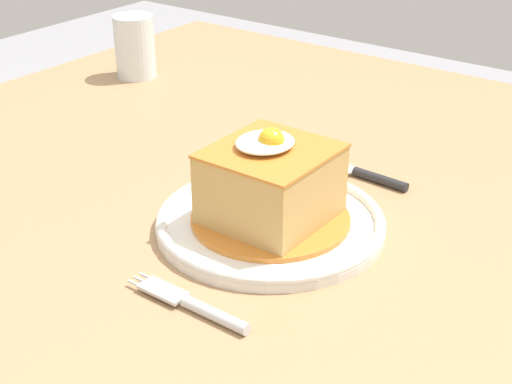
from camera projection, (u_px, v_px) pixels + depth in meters
name	position (u px, v px, depth m)	size (l,w,h in m)	color
dining_table	(171.00, 286.00, 0.90)	(1.39, 1.09, 0.73)	#A87F56
main_plate	(270.00, 222.00, 0.85)	(0.25, 0.25, 0.02)	white
sandwich_meal	(271.00, 186.00, 0.83)	(0.18, 0.18, 0.11)	orange
fork	(198.00, 307.00, 0.71)	(0.02, 0.14, 0.01)	silver
knife	(364.00, 174.00, 0.96)	(0.02, 0.17, 0.01)	#262628
drinking_glass	(135.00, 51.00, 1.30)	(0.07, 0.07, 0.10)	gold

